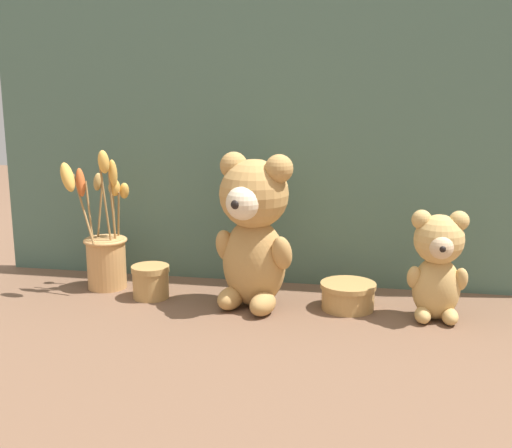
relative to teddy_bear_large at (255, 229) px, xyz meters
name	(u,v)px	position (x,y,z in m)	size (l,w,h in m)	color
ground_plane	(254,305)	(0.00, 0.01, -0.16)	(4.00, 4.00, 0.00)	brown
backdrop_wall	(269,128)	(0.00, 0.18, 0.18)	(1.24, 0.02, 0.68)	#4C6B5B
teddy_bear_large	(255,229)	(0.00, 0.00, 0.00)	(0.17, 0.16, 0.31)	tan
teddy_bear_medium	(438,264)	(0.35, 0.00, -0.05)	(0.11, 0.11, 0.21)	tan
flower_vase	(105,248)	(-0.34, 0.06, -0.07)	(0.12, 0.14, 0.30)	tan
decorative_tin_tall	(151,281)	(-0.22, 0.01, -0.12)	(0.08, 0.08, 0.07)	tan
decorative_tin_short	(348,296)	(0.18, 0.02, -0.13)	(0.11, 0.11, 0.05)	tan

